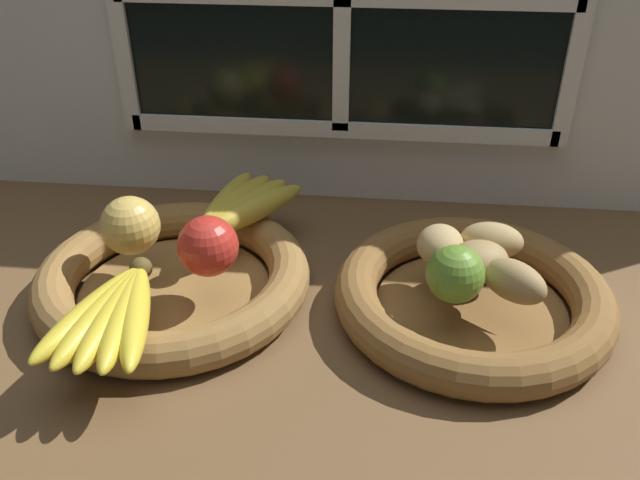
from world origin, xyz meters
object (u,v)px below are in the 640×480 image
(potato_small, at_px, (514,281))
(potato_oblong, at_px, (440,245))
(apple_red_right, at_px, (208,246))
(fruit_bowl_left, at_px, (174,278))
(banana_bunch_front, at_px, (113,313))
(apple_golden_left, at_px, (130,226))
(fruit_bowl_right, at_px, (472,296))
(chili_pepper, at_px, (497,275))
(potato_large, at_px, (477,261))
(lime_near, at_px, (455,274))
(potato_back, at_px, (492,240))
(banana_bunch_back, at_px, (240,206))

(potato_small, relative_size, potato_oblong, 1.23)
(apple_red_right, bearing_deg, fruit_bowl_left, 159.07)
(banana_bunch_front, bearing_deg, apple_golden_left, 101.61)
(fruit_bowl_left, distance_m, banana_bunch_front, 0.14)
(fruit_bowl_right, xyz_separation_m, chili_pepper, (0.02, -0.01, 0.04))
(fruit_bowl_left, bearing_deg, potato_large, 0.00)
(lime_near, bearing_deg, potato_back, 61.02)
(banana_bunch_front, distance_m, chili_pepper, 0.43)
(potato_back, relative_size, potato_large, 1.02)
(potato_large, bearing_deg, potato_back, 65.56)
(apple_golden_left, xyz_separation_m, potato_small, (0.46, -0.05, -0.01))
(fruit_bowl_left, relative_size, lime_near, 5.21)
(fruit_bowl_left, xyz_separation_m, fruit_bowl_right, (0.37, -0.00, 0.00))
(fruit_bowl_right, bearing_deg, lime_near, -123.69)
(apple_golden_left, relative_size, potato_small, 0.92)
(potato_large, bearing_deg, fruit_bowl_left, -180.00)
(potato_large, bearing_deg, potato_oblong, 142.13)
(banana_bunch_front, distance_m, potato_small, 0.44)
(apple_red_right, bearing_deg, potato_back, 11.92)
(banana_bunch_front, xyz_separation_m, lime_near, (0.36, 0.08, 0.02))
(fruit_bowl_right, relative_size, chili_pepper, 3.23)
(potato_small, bearing_deg, fruit_bowl_right, 135.00)
(apple_golden_left, height_order, potato_large, apple_golden_left)
(potato_oblong, xyz_separation_m, lime_near, (0.01, -0.08, 0.01))
(lime_near, bearing_deg, fruit_bowl_right, 56.31)
(apple_golden_left, relative_size, lime_near, 1.12)
(potato_small, xyz_separation_m, potato_back, (-0.01, 0.09, -0.00))
(potato_oblong, distance_m, potato_back, 0.07)
(apple_golden_left, xyz_separation_m, potato_back, (0.44, 0.03, -0.01))
(banana_bunch_back, distance_m, lime_near, 0.32)
(chili_pepper, bearing_deg, banana_bunch_back, -171.10)
(fruit_bowl_right, distance_m, banana_bunch_front, 0.41)
(potato_large, distance_m, lime_near, 0.05)
(apple_red_right, relative_size, potato_small, 0.91)
(potato_back, xyz_separation_m, lime_near, (-0.05, -0.09, 0.01))
(banana_bunch_front, bearing_deg, chili_pepper, 16.36)
(banana_bunch_back, height_order, potato_back, potato_back)
(chili_pepper, bearing_deg, lime_near, -116.23)
(apple_golden_left, relative_size, potato_large, 0.98)
(banana_bunch_front, distance_m, banana_bunch_back, 0.26)
(potato_oblong, bearing_deg, potato_small, -41.42)
(apple_golden_left, relative_size, chili_pepper, 0.71)
(banana_bunch_front, xyz_separation_m, potato_back, (0.41, 0.18, 0.01))
(apple_red_right, bearing_deg, lime_near, -4.70)
(apple_red_right, bearing_deg, banana_bunch_front, -125.58)
(fruit_bowl_left, distance_m, chili_pepper, 0.39)
(potato_large, bearing_deg, banana_bunch_front, -161.75)
(potato_back, distance_m, chili_pepper, 0.06)
(banana_bunch_front, xyz_separation_m, potato_large, (0.39, 0.13, 0.01))
(fruit_bowl_right, xyz_separation_m, banana_bunch_front, (-0.39, -0.13, 0.04))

